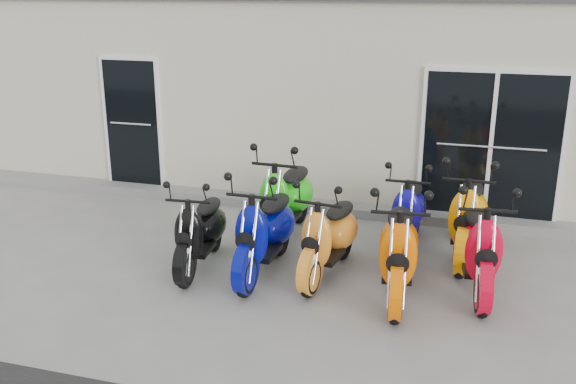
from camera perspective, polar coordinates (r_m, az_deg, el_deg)
name	(u,v)px	position (r m, az deg, el deg)	size (l,w,h in m)	color
ground	(275,260)	(8.41, -1.16, -6.08)	(80.00, 80.00, 0.00)	gray
building	(354,82)	(12.87, 5.86, 9.68)	(14.00, 6.00, 3.20)	beige
front_step	(313,206)	(10.19, 2.25, -1.26)	(14.00, 0.40, 0.15)	gray
door_left	(132,120)	(11.19, -13.66, 6.28)	(1.07, 0.08, 2.22)	black
door_right	(491,142)	(9.74, 17.60, 4.26)	(2.02, 0.08, 2.22)	black
scooter_front_black	(200,221)	(8.04, -7.85, -2.57)	(0.62, 1.70, 1.26)	black
scooter_front_blue	(265,220)	(7.79, -2.08, -2.48)	(0.70, 1.91, 1.41)	#050B83
scooter_front_orange_a	(329,226)	(7.74, 3.69, -3.01)	(0.65, 1.78, 1.32)	orange
scooter_front_orange_b	(399,237)	(7.34, 9.85, -3.97)	(0.70, 1.94, 1.43)	#FC6500
scooter_front_red	(479,234)	(7.68, 16.65, -3.56)	(0.69, 1.91, 1.41)	red
scooter_back_green	(286,188)	(8.90, -0.18, 0.34)	(0.72, 1.98, 1.47)	#23DD17
scooter_back_blue	(409,202)	(8.72, 10.73, -0.90)	(0.65, 1.77, 1.31)	#0F0A93
scooter_back_yellow	(469,205)	(8.57, 15.77, -1.08)	(0.72, 1.97, 1.46)	#FF9B01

